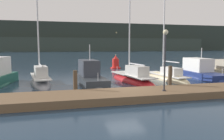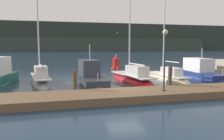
# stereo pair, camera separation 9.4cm
# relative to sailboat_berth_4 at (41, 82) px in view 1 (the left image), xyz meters

# --- Properties ---
(ground_plane) EXTENTS (400.00, 400.00, 0.00)m
(ground_plane) POSITION_rel_sailboat_berth_4_xyz_m (5.96, -4.96, -0.20)
(ground_plane) COLOR #1E3347
(dock) EXTENTS (43.72, 2.80, 0.45)m
(dock) POSITION_rel_sailboat_berth_4_xyz_m (5.96, -6.61, 0.02)
(dock) COLOR brown
(dock) RESTS_ON ground
(mooring_pile_2) EXTENTS (0.28, 0.28, 1.66)m
(mooring_pile_2) POSITION_rel_sailboat_berth_4_xyz_m (2.54, -4.96, 0.63)
(mooring_pile_2) COLOR #4C3D2D
(mooring_pile_2) RESTS_ON ground
(mooring_pile_3) EXTENTS (0.28, 0.28, 1.81)m
(mooring_pile_3) POSITION_rel_sailboat_berth_4_xyz_m (9.37, -4.96, 0.70)
(mooring_pile_3) COLOR #4C3D2D
(mooring_pile_3) RESTS_ON ground
(sailboat_berth_4) EXTENTS (2.52, 6.36, 8.17)m
(sailboat_berth_4) POSITION_rel_sailboat_berth_4_xyz_m (0.00, 0.00, 0.00)
(sailboat_berth_4) COLOR gray
(sailboat_berth_4) RESTS_ON ground
(motorboat_berth_5) EXTENTS (2.46, 6.32, 4.06)m
(motorboat_berth_5) POSITION_rel_sailboat_berth_4_xyz_m (4.10, -0.90, 0.12)
(motorboat_berth_5) COLOR #2D3338
(motorboat_berth_5) RESTS_ON ground
(sailboat_berth_6) EXTENTS (3.03, 7.38, 9.61)m
(sailboat_berth_6) POSITION_rel_sailboat_berth_4_xyz_m (8.06, -0.55, -0.02)
(sailboat_berth_6) COLOR red
(sailboat_berth_6) RESTS_ON ground
(sailboat_berth_7) EXTENTS (2.58, 6.66, 8.88)m
(sailboat_berth_7) POSITION_rel_sailboat_berth_4_xyz_m (11.54, -0.38, -0.08)
(sailboat_berth_7) COLOR beige
(sailboat_berth_7) RESTS_ON ground
(motorboat_berth_8) EXTENTS (2.70, 7.16, 3.71)m
(motorboat_berth_8) POSITION_rel_sailboat_berth_4_xyz_m (15.75, 0.20, 0.11)
(motorboat_berth_8) COLOR navy
(motorboat_berth_8) RESTS_ON ground
(channel_buoy) EXTENTS (1.47, 1.47, 2.04)m
(channel_buoy) POSITION_rel_sailboat_berth_4_xyz_m (9.67, 11.39, 0.56)
(channel_buoy) COLOR red
(channel_buoy) RESTS_ON ground
(dock_lamppost) EXTENTS (0.32, 0.32, 3.79)m
(dock_lamppost) POSITION_rel_sailboat_berth_4_xyz_m (7.87, -6.98, 2.80)
(dock_lamppost) COLOR #2D2D33
(dock_lamppost) RESTS_ON dock
(hillside_backdrop) EXTENTS (240.00, 23.00, 18.38)m
(hillside_backdrop) POSITION_rel_sailboat_berth_4_xyz_m (9.16, 128.80, 8.26)
(hillside_backdrop) COLOR #28332D
(hillside_backdrop) RESTS_ON ground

